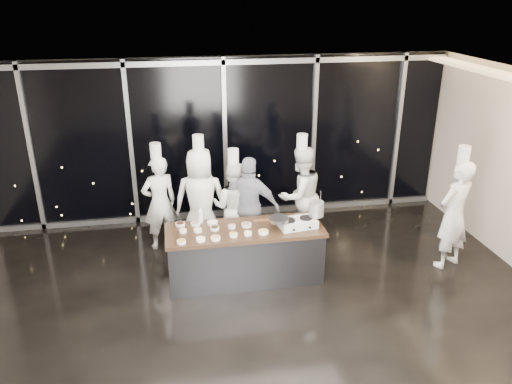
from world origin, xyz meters
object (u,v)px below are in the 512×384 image
chef_far_left (160,202)px  chef_left (201,199)px  demo_counter (245,254)px  chef_center (234,206)px  stock_pot (316,209)px  chef_side (454,214)px  stove (297,223)px  guest (250,207)px  frying_pan (278,219)px  chef_right (300,195)px

chef_far_left → chef_left: 0.74m
demo_counter → chef_center: (-0.03, 1.05, 0.38)m
stock_pot → chef_far_left: chef_far_left is taller
chef_side → stove: bearing=-25.2°
stock_pot → guest: 1.28m
frying_pan → chef_far_left: bearing=133.9°
demo_counter → stock_pot: stock_pot is taller
chef_far_left → guest: chef_far_left is taller
demo_counter → chef_left: bearing=117.2°
stove → stock_pot: (0.32, 0.06, 0.19)m
stock_pot → chef_side: chef_side is taller
chef_left → guest: size_ratio=1.19×
frying_pan → chef_far_left: size_ratio=0.29×
chef_left → chef_right: 1.78m
chef_left → chef_center: size_ratio=1.13×
frying_pan → chef_side: chef_side is taller
chef_far_left → chef_side: chef_side is taller
chef_far_left → chef_right: chef_right is taller
chef_right → chef_far_left: bearing=-26.8°
chef_left → chef_right: chef_left is taller
stove → frying_pan: (-0.31, -0.03, 0.10)m
frying_pan → chef_side: size_ratio=0.27×
chef_center → chef_side: chef_side is taller
demo_counter → chef_left: size_ratio=1.17×
demo_counter → chef_center: bearing=91.5°
frying_pan → chef_center: (-0.54, 1.15, -0.24)m
stove → chef_center: 1.41m
stove → chef_side: size_ratio=0.29×
chef_far_left → chef_left: bearing=145.9°
stove → chef_right: bearing=65.7°
chef_center → guest: bearing=159.5°
stove → stock_pot: 0.37m
frying_pan → chef_side: 2.93m
stove → chef_side: bearing=-9.4°
guest → chef_right: 1.01m
frying_pan → demo_counter: bearing=161.2°
chef_far_left → guest: bearing=141.5°
chef_center → chef_side: 3.67m
demo_counter → chef_far_left: bearing=134.2°
stove → chef_far_left: size_ratio=0.32×
stock_pot → chef_right: bearing=87.8°
chef_left → chef_right: (1.78, -0.04, -0.03)m
guest → stove: bearing=148.5°
chef_side → chef_center: bearing=-42.5°
chef_right → guest: bearing=-4.5°
chef_center → chef_right: (1.21, 0.07, 0.09)m
stove → chef_far_left: (-2.13, 1.42, -0.08)m
stock_pot → chef_center: (-1.17, 1.06, -0.33)m
demo_counter → chef_right: bearing=43.5°
chef_far_left → chef_side: (4.75, -1.50, 0.07)m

